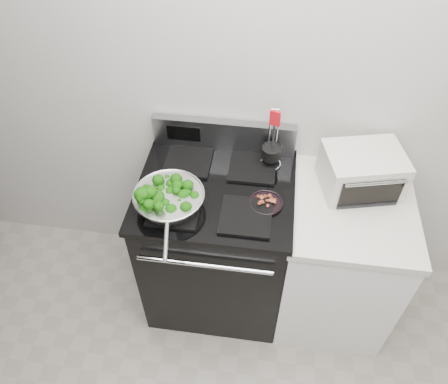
% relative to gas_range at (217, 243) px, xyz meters
% --- Properties ---
extents(back_wall, '(4.00, 0.02, 2.70)m').
position_rel_gas_range_xyz_m(back_wall, '(0.30, 0.34, 0.86)').
color(back_wall, beige).
rests_on(back_wall, ground).
extents(gas_range, '(0.79, 0.69, 1.13)m').
position_rel_gas_range_xyz_m(gas_range, '(0.00, 0.00, 0.00)').
color(gas_range, black).
rests_on(gas_range, floor).
extents(counter, '(0.62, 0.68, 0.92)m').
position_rel_gas_range_xyz_m(counter, '(0.68, -0.00, -0.03)').
color(counter, white).
rests_on(counter, floor).
extents(skillet, '(0.34, 0.54, 0.07)m').
position_rel_gas_range_xyz_m(skillet, '(-0.20, -0.15, 0.52)').
color(skillet, silver).
rests_on(skillet, gas_range).
extents(broccoli_pile, '(0.27, 0.27, 0.09)m').
position_rel_gas_range_xyz_m(broccoli_pile, '(-0.20, -0.15, 0.53)').
color(broccoli_pile, black).
rests_on(broccoli_pile, skillet).
extents(bacon_plate, '(0.16, 0.16, 0.04)m').
position_rel_gas_range_xyz_m(bacon_plate, '(0.26, -0.08, 0.48)').
color(bacon_plate, black).
rests_on(bacon_plate, gas_range).
extents(utensil_holder, '(0.11, 0.11, 0.35)m').
position_rel_gas_range_xyz_m(utensil_holder, '(0.26, 0.21, 0.53)').
color(utensil_holder, silver).
rests_on(utensil_holder, gas_range).
extents(toaster_oven, '(0.43, 0.36, 0.22)m').
position_rel_gas_range_xyz_m(toaster_oven, '(0.71, 0.13, 0.54)').
color(toaster_oven, beige).
rests_on(toaster_oven, counter).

